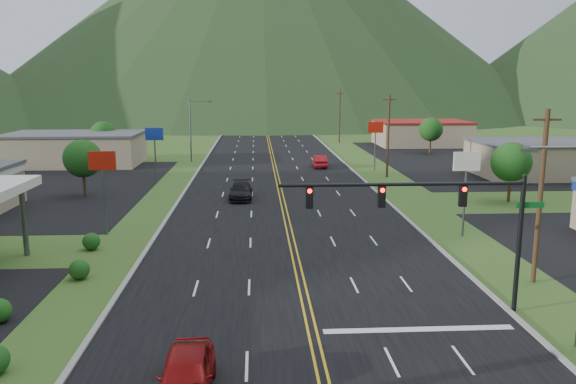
{
  "coord_description": "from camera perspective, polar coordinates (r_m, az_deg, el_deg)",
  "views": [
    {
      "loc": [
        -2.52,
        -12.17,
        11.41
      ],
      "look_at": [
        -0.5,
        23.11,
        4.5
      ],
      "focal_mm": 35.0,
      "sensor_mm": 36.0,
      "label": 1
    }
  ],
  "objects": [
    {
      "name": "traffic_signal",
      "position": [
        28.33,
        15.35,
        -1.73
      ],
      "size": [
        13.1,
        0.43,
        7.0
      ],
      "color": "black",
      "rests_on": "ground"
    },
    {
      "name": "streetlight_west",
      "position": [
        82.91,
        -9.67,
        6.6
      ],
      "size": [
        3.28,
        0.25,
        9.0
      ],
      "color": "#59595E",
      "rests_on": "ground"
    },
    {
      "name": "building_west_far",
      "position": [
        84.62,
        -20.84,
        4.13
      ],
      "size": [
        18.4,
        11.4,
        4.5
      ],
      "color": "tan",
      "rests_on": "ground"
    },
    {
      "name": "building_east_mid",
      "position": [
        76.09,
        23.77,
        3.14
      ],
      "size": [
        14.4,
        11.4,
        4.3
      ],
      "color": "tan",
      "rests_on": "ground"
    },
    {
      "name": "building_east_far",
      "position": [
        107.02,
        13.38,
        5.86
      ],
      "size": [
        16.4,
        12.4,
        4.5
      ],
      "color": "tan",
      "rests_on": "ground"
    },
    {
      "name": "pole_sign_west_a",
      "position": [
        44.16,
        -18.32,
        2.22
      ],
      "size": [
        2.0,
        0.18,
        6.4
      ],
      "color": "#59595E",
      "rests_on": "ground"
    },
    {
      "name": "pole_sign_west_b",
      "position": [
        65.5,
        -13.41,
        5.19
      ],
      "size": [
        2.0,
        0.18,
        6.4
      ],
      "color": "#59595E",
      "rests_on": "ground"
    },
    {
      "name": "pole_sign_east_a",
      "position": [
        43.53,
        17.67,
        2.14
      ],
      "size": [
        2.0,
        0.18,
        6.4
      ],
      "color": "#59595E",
      "rests_on": "ground"
    },
    {
      "name": "pole_sign_east_b",
      "position": [
        74.09,
        8.88,
        6.01
      ],
      "size": [
        2.0,
        0.18,
        6.4
      ],
      "color": "#59595E",
      "rests_on": "ground"
    },
    {
      "name": "tree_west_a",
      "position": [
        60.25,
        -20.14,
        3.21
      ],
      "size": [
        3.84,
        3.84,
        5.82
      ],
      "color": "#382314",
      "rests_on": "ground"
    },
    {
      "name": "tree_west_b",
      "position": [
        87.44,
        -18.25,
        5.57
      ],
      "size": [
        3.84,
        3.84,
        5.82
      ],
      "color": "#382314",
      "rests_on": "ground"
    },
    {
      "name": "tree_east_a",
      "position": [
        58.13,
        21.73,
        2.84
      ],
      "size": [
        3.84,
        3.84,
        5.82
      ],
      "color": "#382314",
      "rests_on": "ground"
    },
    {
      "name": "tree_east_b",
      "position": [
        94.87,
        14.32,
        6.17
      ],
      "size": [
        3.84,
        3.84,
        5.82
      ],
      "color": "#382314",
      "rests_on": "ground"
    },
    {
      "name": "utility_pole_a",
      "position": [
        34.73,
        24.26,
        -0.35
      ],
      "size": [
        1.6,
        0.28,
        10.0
      ],
      "color": "#382314",
      "rests_on": "ground"
    },
    {
      "name": "utility_pole_b",
      "position": [
        69.34,
        10.15,
        5.69
      ],
      "size": [
        1.6,
        0.28,
        10.0
      ],
      "color": "#382314",
      "rests_on": "ground"
    },
    {
      "name": "utility_pole_c",
      "position": [
        108.54,
        5.26,
        7.69
      ],
      "size": [
        1.6,
        0.28,
        10.0
      ],
      "color": "#382314",
      "rests_on": "ground"
    },
    {
      "name": "utility_pole_d",
      "position": [
        148.17,
        2.97,
        8.61
      ],
      "size": [
        1.6,
        0.28,
        10.0
      ],
      "color": "#382314",
      "rests_on": "ground"
    },
    {
      "name": "mountain_n",
      "position": [
        234.26,
        -2.78,
        18.67
      ],
      "size": [
        220.0,
        220.0,
        85.0
      ],
      "primitive_type": "cone",
      "color": "#1C3016",
      "rests_on": "ground"
    },
    {
      "name": "car_red_near",
      "position": [
        21.95,
        -10.22,
        -17.93
      ],
      "size": [
        2.07,
        4.94,
        1.67
      ],
      "primitive_type": "imported",
      "rotation": [
        0.0,
        0.0,
        0.02
      ],
      "color": "maroon",
      "rests_on": "ground"
    },
    {
      "name": "car_dark_mid",
      "position": [
        55.9,
        -4.79,
        0.06
      ],
      "size": [
        2.28,
        5.44,
        1.57
      ],
      "primitive_type": "imported",
      "rotation": [
        0.0,
        0.0,
        -0.01
      ],
      "color": "black",
      "rests_on": "ground"
    },
    {
      "name": "car_red_far",
      "position": [
        76.85,
        3.28,
        3.13
      ],
      "size": [
        1.99,
        5.08,
        1.65
      ],
      "primitive_type": "imported",
      "rotation": [
        0.0,
        0.0,
        3.09
      ],
      "color": "maroon",
      "rests_on": "ground"
    }
  ]
}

